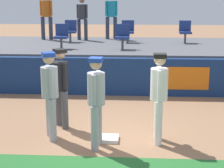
{
  "coord_description": "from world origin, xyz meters",
  "views": [
    {
      "loc": [
        0.39,
        -7.56,
        3.06
      ],
      "look_at": [
        -0.14,
        0.82,
        1.0
      ],
      "focal_mm": 59.41,
      "sensor_mm": 36.0,
      "label": 1
    }
  ],
  "objects_px": {
    "player_coach_visitor": "(96,96)",
    "spectator_casual": "(82,15)",
    "seat_back_center": "(128,30)",
    "seat_back_left": "(70,30)",
    "seat_back_right": "(185,30)",
    "spectator_hooded": "(46,13)",
    "spectator_capped": "(111,13)",
    "player_runner_visitor": "(50,90)",
    "first_base": "(109,139)",
    "seat_front_center": "(123,35)",
    "player_fielder_home": "(159,92)",
    "player_umpire": "(61,83)",
    "seat_front_left": "(61,35)"
  },
  "relations": [
    {
      "from": "player_fielder_home",
      "to": "seat_back_right",
      "type": "relative_size",
      "value": 2.25
    },
    {
      "from": "first_base",
      "to": "player_runner_visitor",
      "type": "distance_m",
      "value": 1.64
    },
    {
      "from": "seat_back_center",
      "to": "seat_back_left",
      "type": "bearing_deg",
      "value": -179.99
    },
    {
      "from": "player_umpire",
      "to": "player_fielder_home",
      "type": "bearing_deg",
      "value": 33.95
    },
    {
      "from": "player_runner_visitor",
      "to": "player_coach_visitor",
      "type": "bearing_deg",
      "value": 45.16
    },
    {
      "from": "player_coach_visitor",
      "to": "seat_back_right",
      "type": "distance_m",
      "value": 7.77
    },
    {
      "from": "player_fielder_home",
      "to": "spectator_capped",
      "type": "bearing_deg",
      "value": -169.0
    },
    {
      "from": "player_fielder_home",
      "to": "seat_back_left",
      "type": "xyz_separation_m",
      "value": [
        -3.02,
        6.91,
        0.59
      ]
    },
    {
      "from": "seat_front_center",
      "to": "spectator_casual",
      "type": "distance_m",
      "value": 3.06
    },
    {
      "from": "seat_front_center",
      "to": "spectator_hooded",
      "type": "xyz_separation_m",
      "value": [
        -3.19,
        2.52,
        0.62
      ]
    },
    {
      "from": "player_coach_visitor",
      "to": "spectator_casual",
      "type": "bearing_deg",
      "value": -163.35
    },
    {
      "from": "first_base",
      "to": "seat_back_center",
      "type": "distance_m",
      "value": 7.13
    },
    {
      "from": "spectator_hooded",
      "to": "spectator_casual",
      "type": "bearing_deg",
      "value": -174.02
    },
    {
      "from": "first_base",
      "to": "player_umpire",
      "type": "xyz_separation_m",
      "value": [
        -1.16,
        0.78,
        1.03
      ]
    },
    {
      "from": "spectator_hooded",
      "to": "spectator_capped",
      "type": "xyz_separation_m",
      "value": [
        2.62,
        0.38,
        -0.02
      ]
    },
    {
      "from": "first_base",
      "to": "spectator_casual",
      "type": "height_order",
      "value": "spectator_casual"
    },
    {
      "from": "player_runner_visitor",
      "to": "spectator_capped",
      "type": "distance_m",
      "value": 8.1
    },
    {
      "from": "seat_front_center",
      "to": "spectator_capped",
      "type": "height_order",
      "value": "spectator_capped"
    },
    {
      "from": "seat_back_left",
      "to": "first_base",
      "type": "bearing_deg",
      "value": -74.0
    },
    {
      "from": "seat_back_center",
      "to": "spectator_hooded",
      "type": "relative_size",
      "value": 0.45
    },
    {
      "from": "seat_front_left",
      "to": "seat_back_right",
      "type": "bearing_deg",
      "value": 22.2
    },
    {
      "from": "seat_front_center",
      "to": "spectator_hooded",
      "type": "relative_size",
      "value": 0.45
    },
    {
      "from": "first_base",
      "to": "seat_back_right",
      "type": "height_order",
      "value": "seat_back_right"
    },
    {
      "from": "seat_back_center",
      "to": "spectator_capped",
      "type": "xyz_separation_m",
      "value": [
        -0.71,
        1.1,
        0.6
      ]
    },
    {
      "from": "seat_back_right",
      "to": "spectator_hooded",
      "type": "bearing_deg",
      "value": 172.59
    },
    {
      "from": "player_coach_visitor",
      "to": "seat_back_left",
      "type": "relative_size",
      "value": 2.21
    },
    {
      "from": "seat_back_right",
      "to": "seat_back_left",
      "type": "relative_size",
      "value": 1.0
    },
    {
      "from": "player_fielder_home",
      "to": "seat_back_right",
      "type": "xyz_separation_m",
      "value": [
        1.39,
        6.91,
        0.59
      ]
    },
    {
      "from": "spectator_hooded",
      "to": "spectator_capped",
      "type": "distance_m",
      "value": 2.65
    },
    {
      "from": "spectator_casual",
      "to": "first_base",
      "type": "bearing_deg",
      "value": 117.93
    },
    {
      "from": "seat_front_center",
      "to": "seat_back_left",
      "type": "distance_m",
      "value": 2.76
    },
    {
      "from": "player_runner_visitor",
      "to": "player_umpire",
      "type": "height_order",
      "value": "player_runner_visitor"
    },
    {
      "from": "player_umpire",
      "to": "seat_back_right",
      "type": "xyz_separation_m",
      "value": [
        3.59,
        6.15,
        0.61
      ]
    },
    {
      "from": "first_base",
      "to": "seat_front_left",
      "type": "relative_size",
      "value": 0.48
    },
    {
      "from": "seat_back_center",
      "to": "seat_back_left",
      "type": "xyz_separation_m",
      "value": [
        -2.23,
        -0.0,
        -0.0
      ]
    },
    {
      "from": "first_base",
      "to": "player_coach_visitor",
      "type": "xyz_separation_m",
      "value": [
        -0.23,
        -0.35,
        1.03
      ]
    },
    {
      "from": "player_fielder_home",
      "to": "player_coach_visitor",
      "type": "relative_size",
      "value": 1.02
    },
    {
      "from": "player_fielder_home",
      "to": "player_umpire",
      "type": "relative_size",
      "value": 1.02
    },
    {
      "from": "seat_back_right",
      "to": "spectator_capped",
      "type": "relative_size",
      "value": 0.46
    },
    {
      "from": "player_runner_visitor",
      "to": "seat_front_center",
      "type": "xyz_separation_m",
      "value": [
        1.36,
        5.07,
        0.6
      ]
    },
    {
      "from": "first_base",
      "to": "seat_back_left",
      "type": "bearing_deg",
      "value": 106.0
    },
    {
      "from": "player_coach_visitor",
      "to": "player_umpire",
      "type": "bearing_deg",
      "value": -133.59
    },
    {
      "from": "player_runner_visitor",
      "to": "seat_back_left",
      "type": "distance_m",
      "value": 6.94
    },
    {
      "from": "player_runner_visitor",
      "to": "seat_front_center",
      "type": "height_order",
      "value": "seat_front_center"
    },
    {
      "from": "seat_back_center",
      "to": "seat_back_left",
      "type": "distance_m",
      "value": 2.23
    },
    {
      "from": "first_base",
      "to": "player_runner_visitor",
      "type": "bearing_deg",
      "value": 177.29
    },
    {
      "from": "player_runner_visitor",
      "to": "spectator_casual",
      "type": "relative_size",
      "value": 1.11
    },
    {
      "from": "seat_back_center",
      "to": "player_runner_visitor",
      "type": "bearing_deg",
      "value": -102.26
    },
    {
      "from": "spectator_capped",
      "to": "player_coach_visitor",
      "type": "bearing_deg",
      "value": 74.31
    },
    {
      "from": "seat_front_left",
      "to": "player_coach_visitor",
      "type": "bearing_deg",
      "value": -72.23
    }
  ]
}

